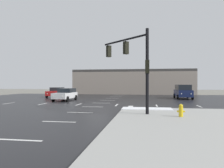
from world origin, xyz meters
name	(u,v)px	position (x,y,z in m)	size (l,w,h in m)	color
ground_plane	(97,105)	(0.00, 0.00, 0.00)	(120.00, 120.00, 0.00)	slate
road_asphalt	(97,105)	(0.00, 0.00, 0.01)	(44.00, 44.00, 0.02)	black
snow_strip_curbside	(147,109)	(5.00, -4.00, 0.17)	(4.00, 1.60, 0.06)	white
lane_markings	(107,106)	(1.20, -1.38, 0.02)	(36.15, 36.15, 0.01)	silver
traffic_signal_mast	(133,59)	(4.02, -5.98, 4.01)	(3.70, 3.62, 5.79)	black
fire_hydrant	(181,110)	(7.06, -7.79, 0.54)	(0.48, 0.26, 0.79)	gold
strip_building_background	(133,82)	(2.35, 24.82, 2.54)	(24.59, 8.00, 5.08)	gray
sedan_white	(66,94)	(-5.27, 4.81, 0.85)	(2.06, 4.55, 1.58)	white
sedan_red	(56,92)	(-9.22, 11.02, 0.85)	(2.32, 4.65, 1.58)	#B21919
suv_navy	(183,91)	(10.30, 10.69, 1.09)	(2.20, 4.85, 2.03)	#141E47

